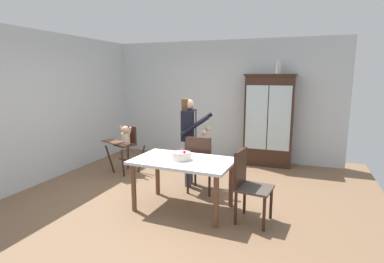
{
  "coord_description": "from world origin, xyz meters",
  "views": [
    {
      "loc": [
        1.78,
        -4.24,
        1.92
      ],
      "look_at": [
        -0.04,
        0.7,
        0.95
      ],
      "focal_mm": 28.56,
      "sensor_mm": 36.0,
      "label": 1
    }
  ],
  "objects_px": {
    "high_chair_with_toddler": "(125,141)",
    "adult_person": "(189,131)",
    "dining_chair_far_side": "(200,161)",
    "dining_table": "(183,166)",
    "birthday_cake": "(181,156)",
    "china_cabinet": "(269,120)",
    "dining_chair_right_end": "(247,181)",
    "ceramic_vase": "(279,68)"
  },
  "relations": [
    {
      "from": "adult_person",
      "to": "birthday_cake",
      "type": "height_order",
      "value": "adult_person"
    },
    {
      "from": "dining_table",
      "to": "dining_chair_right_end",
      "type": "distance_m",
      "value": 0.93
    },
    {
      "from": "china_cabinet",
      "to": "high_chair_with_toddler",
      "type": "distance_m",
      "value": 3.02
    },
    {
      "from": "high_chair_with_toddler",
      "to": "adult_person",
      "type": "bearing_deg",
      "value": 13.55
    },
    {
      "from": "china_cabinet",
      "to": "adult_person",
      "type": "distance_m",
      "value": 2.1
    },
    {
      "from": "ceramic_vase",
      "to": "birthday_cake",
      "type": "height_order",
      "value": "ceramic_vase"
    },
    {
      "from": "high_chair_with_toddler",
      "to": "adult_person",
      "type": "height_order",
      "value": "adult_person"
    },
    {
      "from": "dining_chair_far_side",
      "to": "dining_chair_right_end",
      "type": "distance_m",
      "value": 1.12
    },
    {
      "from": "high_chair_with_toddler",
      "to": "birthday_cake",
      "type": "height_order",
      "value": "high_chair_with_toddler"
    },
    {
      "from": "china_cabinet",
      "to": "dining_chair_right_end",
      "type": "relative_size",
      "value": 2.03
    },
    {
      "from": "dining_chair_far_side",
      "to": "dining_table",
      "type": "bearing_deg",
      "value": 86.19
    },
    {
      "from": "china_cabinet",
      "to": "dining_chair_right_end",
      "type": "xyz_separation_m",
      "value": [
        0.05,
        -2.76,
        -0.43
      ]
    },
    {
      "from": "dining_table",
      "to": "dining_chair_far_side",
      "type": "distance_m",
      "value": 0.65
    },
    {
      "from": "china_cabinet",
      "to": "adult_person",
      "type": "relative_size",
      "value": 1.27
    },
    {
      "from": "china_cabinet",
      "to": "ceramic_vase",
      "type": "distance_m",
      "value": 1.1
    },
    {
      "from": "dining_table",
      "to": "china_cabinet",
      "type": "bearing_deg",
      "value": 72.09
    },
    {
      "from": "dining_chair_far_side",
      "to": "dining_chair_right_end",
      "type": "height_order",
      "value": "same"
    },
    {
      "from": "high_chair_with_toddler",
      "to": "china_cabinet",
      "type": "bearing_deg",
      "value": 52.99
    },
    {
      "from": "china_cabinet",
      "to": "dining_table",
      "type": "distance_m",
      "value": 2.87
    },
    {
      "from": "china_cabinet",
      "to": "birthday_cake",
      "type": "bearing_deg",
      "value": -108.32
    },
    {
      "from": "dining_table",
      "to": "birthday_cake",
      "type": "relative_size",
      "value": 5.21
    },
    {
      "from": "ceramic_vase",
      "to": "high_chair_with_toddler",
      "type": "xyz_separation_m",
      "value": [
        -2.74,
        -1.55,
        -1.42
      ]
    },
    {
      "from": "ceramic_vase",
      "to": "dining_chair_right_end",
      "type": "xyz_separation_m",
      "value": [
        -0.11,
        -2.76,
        -1.51
      ]
    },
    {
      "from": "dining_chair_far_side",
      "to": "china_cabinet",
      "type": "bearing_deg",
      "value": -112.36
    },
    {
      "from": "dining_table",
      "to": "dining_chair_far_side",
      "type": "relative_size",
      "value": 1.52
    },
    {
      "from": "dining_chair_right_end",
      "to": "ceramic_vase",
      "type": "bearing_deg",
      "value": 4.83
    },
    {
      "from": "high_chair_with_toddler",
      "to": "dining_table",
      "type": "distance_m",
      "value": 2.07
    },
    {
      "from": "high_chair_with_toddler",
      "to": "dining_table",
      "type": "relative_size",
      "value": 0.65
    },
    {
      "from": "adult_person",
      "to": "dining_chair_right_end",
      "type": "distance_m",
      "value": 1.61
    },
    {
      "from": "china_cabinet",
      "to": "dining_chair_right_end",
      "type": "height_order",
      "value": "china_cabinet"
    },
    {
      "from": "high_chair_with_toddler",
      "to": "dining_chair_far_side",
      "type": "xyz_separation_m",
      "value": [
        1.74,
        -0.52,
        -0.1
      ]
    },
    {
      "from": "high_chair_with_toddler",
      "to": "birthday_cake",
      "type": "distance_m",
      "value": 2.06
    },
    {
      "from": "ceramic_vase",
      "to": "dining_chair_far_side",
      "type": "relative_size",
      "value": 0.28
    },
    {
      "from": "dining_chair_right_end",
      "to": "adult_person",
      "type": "bearing_deg",
      "value": 57.27
    },
    {
      "from": "china_cabinet",
      "to": "dining_chair_far_side",
      "type": "relative_size",
      "value": 2.03
    },
    {
      "from": "adult_person",
      "to": "dining_chair_far_side",
      "type": "relative_size",
      "value": 1.59
    },
    {
      "from": "dining_table",
      "to": "birthday_cake",
      "type": "xyz_separation_m",
      "value": [
        -0.02,
        -0.01,
        0.16
      ]
    },
    {
      "from": "birthday_cake",
      "to": "dining_chair_right_end",
      "type": "relative_size",
      "value": 0.29
    },
    {
      "from": "high_chair_with_toddler",
      "to": "birthday_cake",
      "type": "relative_size",
      "value": 3.39
    },
    {
      "from": "dining_table",
      "to": "birthday_cake",
      "type": "height_order",
      "value": "birthday_cake"
    },
    {
      "from": "dining_table",
      "to": "birthday_cake",
      "type": "bearing_deg",
      "value": -163.04
    },
    {
      "from": "ceramic_vase",
      "to": "dining_table",
      "type": "distance_m",
      "value": 3.24
    }
  ]
}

